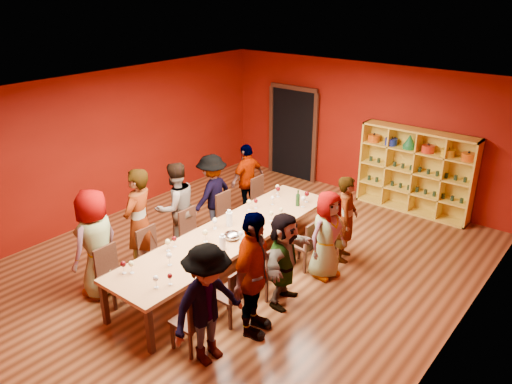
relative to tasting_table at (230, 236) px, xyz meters
The scene contains 52 objects.
room_shell 0.80m from the tasting_table, ahead, with size 7.10×9.10×3.04m.
tasting_table is the anchor object (origin of this frame).
doorway 4.80m from the tasting_table, 112.09° to the left, with size 1.40×0.17×2.30m.
shelving_unit 4.55m from the tasting_table, 72.08° to the left, with size 2.40×0.40×1.80m.
chair_person_left_0 1.96m from the tasting_table, 117.84° to the right, with size 0.42×0.42×0.89m.
person_left_0 2.12m from the tasting_table, 125.37° to the right, with size 0.86×0.47×1.75m, color #131536.
chair_person_left_1 1.31m from the tasting_table, 134.53° to the right, with size 0.42×0.42×0.89m.
person_left_1 1.51m from the tasting_table, 141.67° to the right, with size 0.68×0.50×1.87m, color #46464B.
chair_person_left_2 0.93m from the tasting_table, behind, with size 0.42×0.42×0.89m.
person_left_2 1.30m from the tasting_table, behind, with size 0.82×0.45×1.69m, color #5679B1.
chair_person_left_3 1.33m from the tasting_table, 133.70° to the left, with size 0.42×0.42×0.89m.
person_left_3 1.61m from the tasting_table, 143.76° to the left, with size 1.02×0.42×1.58m, color #4B4B50.
chair_person_left_4 2.21m from the tasting_table, 114.47° to the left, with size 0.42×0.42×0.89m.
person_left_4 2.38m from the tasting_table, 122.60° to the left, with size 0.90×0.41×1.53m, color #6193C7.
chair_person_right_0 2.00m from the tasting_table, 62.72° to the right, with size 0.42×0.42×0.89m.
person_right_0 2.13m from the tasting_table, 56.22° to the right, with size 1.09×0.45×1.68m, color #535459.
chair_person_right_1 1.36m from the tasting_table, 47.33° to the right, with size 0.42×0.42×0.89m.
person_right_1 1.63m from the tasting_table, 37.71° to the right, with size 1.09×0.50×1.86m, color #131536.
chair_person_right_2 0.94m from the tasting_table, ahead, with size 0.42×0.42×0.89m.
person_right_2 1.20m from the tasting_table, ahead, with size 1.40×0.40×1.51m, color #6183C8.
chair_person_right_3 1.31m from the tasting_table, 45.22° to the left, with size 0.42×0.42×0.89m.
person_right_3 1.59m from the tasting_table, 35.36° to the left, with size 0.74×0.40×1.52m, color #515257.
chair_person_right_4 1.86m from the tasting_table, 60.54° to the left, with size 0.42×0.42×0.89m.
person_right_4 2.05m from the tasting_table, 51.85° to the left, with size 0.57×0.42×1.56m, color #CB8894.
wine_glass_0 0.95m from the tasting_table, 109.94° to the left, with size 0.08×0.08×0.21m.
wine_glass_1 1.07m from the tasting_table, 73.44° to the left, with size 0.07×0.07×0.18m.
wine_glass_2 1.87m from the tasting_table, 101.69° to the left, with size 0.08×0.08×0.19m.
wine_glass_3 1.01m from the tasting_table, 68.65° to the right, with size 0.09×0.09×0.21m.
wine_glass_4 1.66m from the tasting_table, 77.08° to the left, with size 0.09×0.09×0.22m.
wine_glass_5 0.43m from the tasting_table, 28.05° to the left, with size 0.09×0.09×0.22m.
wine_glass_6 1.92m from the tasting_table, 100.89° to the right, with size 0.08×0.08×0.20m.
wine_glass_7 1.86m from the tasting_table, 80.68° to the left, with size 0.09×0.09×0.22m.
wine_glass_8 1.70m from the tasting_table, 77.62° to the right, with size 0.07×0.07×0.18m.
wine_glass_9 1.83m from the tasting_table, 98.78° to the right, with size 0.08×0.08×0.20m.
wine_glass_10 0.38m from the tasting_table, behind, with size 0.08×0.08×0.19m.
wine_glass_11 0.41m from the tasting_table, 21.80° to the right, with size 0.08×0.08×0.20m.
wine_glass_12 1.35m from the tasting_table, 95.72° to the left, with size 0.07×0.07×0.18m.
wine_glass_13 1.34m from the tasting_table, 90.72° to the right, with size 0.08×0.08×0.21m.
wine_glass_14 1.08m from the tasting_table, 105.21° to the left, with size 0.08×0.08×0.19m.
wine_glass_15 1.12m from the tasting_table, 108.56° to the right, with size 0.08×0.08×0.21m.
wine_glass_16 1.73m from the tasting_table, 99.12° to the left, with size 0.09×0.09×0.21m.
wine_glass_17 0.84m from the tasting_table, 71.31° to the left, with size 0.08×0.08×0.19m.
wine_glass_18 0.35m from the tasting_table, 168.22° to the right, with size 0.08×0.08×0.19m.
wine_glass_19 0.54m from the tasting_table, 102.09° to the right, with size 0.09×0.09×0.22m.
wine_glass_20 0.51m from the tasting_table, 71.64° to the left, with size 0.08×0.08×0.21m.
wine_glass_21 0.84m from the tasting_table, 65.98° to the right, with size 0.07×0.07×0.18m.
wine_glass_22 1.86m from the tasting_table, 81.50° to the right, with size 0.08×0.08×0.19m.
wine_glass_23 0.99m from the tasting_table, 112.44° to the right, with size 0.07×0.07×0.19m.
spittoon_bowl 0.24m from the tasting_table, 41.17° to the right, with size 0.27×0.27×0.15m, color #B2B3B9.
carafe_a 0.32m from the tasting_table, 134.38° to the left, with size 0.14×0.14×0.29m.
carafe_b 0.58m from the tasting_table, 61.05° to the right, with size 0.13×0.13×0.26m.
wine_bottle 1.62m from the tasting_table, 80.81° to the left, with size 0.10×0.10×0.31m.
Camera 1 is at (4.89, -5.45, 4.58)m, focal length 35.00 mm.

